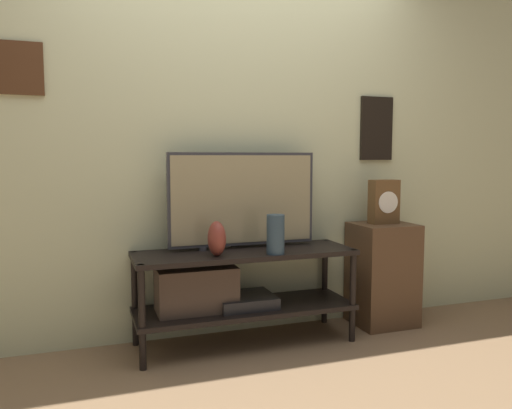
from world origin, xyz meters
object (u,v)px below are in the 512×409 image
(vase_tall_ceramic, at_px, (276,234))
(vase_urn_stoneware, at_px, (217,239))
(television, at_px, (243,199))
(mantel_clock, at_px, (384,202))
(candle_jar, at_px, (225,238))

(vase_tall_ceramic, relative_size, vase_urn_stoneware, 1.15)
(television, bearing_deg, mantel_clock, -2.57)
(vase_tall_ceramic, xyz_separation_m, mantel_clock, (0.89, 0.21, 0.15))
(vase_tall_ceramic, bearing_deg, candle_jar, 123.42)
(candle_jar, bearing_deg, mantel_clock, -6.49)
(mantel_clock, bearing_deg, vase_urn_stoneware, -173.06)
(vase_tall_ceramic, relative_size, mantel_clock, 0.78)
(vase_tall_ceramic, height_order, mantel_clock, mantel_clock)
(television, distance_m, vase_urn_stoneware, 0.36)
(television, relative_size, vase_urn_stoneware, 4.65)
(vase_tall_ceramic, bearing_deg, vase_urn_stoneware, 171.00)
(mantel_clock, bearing_deg, television, 177.43)
(vase_urn_stoneware, distance_m, candle_jar, 0.31)
(vase_tall_ceramic, distance_m, mantel_clock, 0.92)
(television, xyz_separation_m, vase_tall_ceramic, (0.13, -0.25, -0.19))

